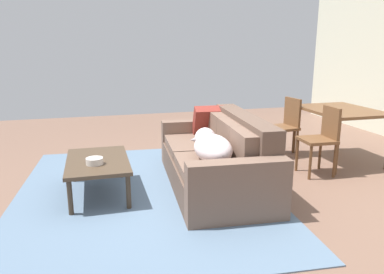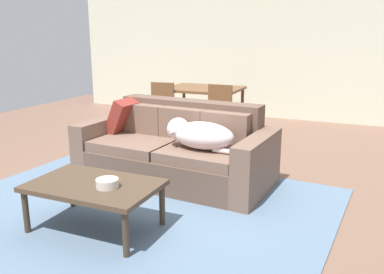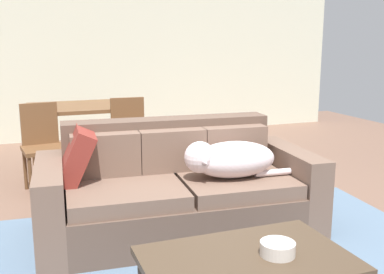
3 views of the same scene
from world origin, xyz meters
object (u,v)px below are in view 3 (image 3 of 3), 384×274
dog_on_left_cushion (228,159)px  dining_table (80,112)px  coffee_table (247,265)px  throw_pillow_by_left_arm (76,157)px  couch (177,190)px  bowl_on_coffee_table (278,249)px  dining_chair_near_right (130,134)px  dining_chair_near_left (43,143)px

dog_on_left_cushion → dining_table: dining_table is taller
coffee_table → dog_on_left_cushion: bearing=69.6°
throw_pillow_by_left_arm → dining_table: (0.27, 1.88, 0.05)m
couch → bowl_on_coffee_table: bearing=-83.0°
couch → throw_pillow_by_left_arm: size_ratio=5.28×
coffee_table → dining_table: bearing=96.8°
throw_pillow_by_left_arm → coffee_table: size_ratio=0.39×
throw_pillow_by_left_arm → dining_table: bearing=82.0°
dog_on_left_cushion → dining_table: bearing=115.1°
couch → throw_pillow_by_left_arm: (-0.75, 0.12, 0.31)m
dining_chair_near_right → coffee_table: bearing=-88.2°
coffee_table → bowl_on_coffee_table: bearing=-11.2°
couch → dining_table: 2.09m
dining_table → dining_chair_near_right: dining_chair_near_right is taller
dining_table → dining_chair_near_right: (0.44, -0.58, -0.18)m
dog_on_left_cushion → dining_chair_near_left: size_ratio=0.96×
dog_on_left_cushion → dining_table: (-0.84, 2.21, 0.09)m
couch → throw_pillow_by_left_arm: bearing=175.4°
dining_table → dining_chair_near_right: size_ratio=1.29×
couch → throw_pillow_by_left_arm: 0.82m
dog_on_left_cushion → bowl_on_coffee_table: bearing=-98.9°
dog_on_left_cushion → dining_chair_near_right: (-0.40, 1.63, -0.09)m
throw_pillow_by_left_arm → dining_chair_near_left: (-0.19, 1.28, -0.15)m
bowl_on_coffee_table → dining_chair_near_right: (-0.12, 2.84, 0.06)m
throw_pillow_by_left_arm → bowl_on_coffee_table: throw_pillow_by_left_arm is taller
throw_pillow_by_left_arm → bowl_on_coffee_table: size_ratio=2.28×
couch → coffee_table: (-0.09, -1.39, 0.04)m
coffee_table → dining_chair_near_right: size_ratio=1.19×
couch → dining_chair_near_right: (-0.05, 1.42, 0.18)m
coffee_table → dining_chair_near_right: bearing=89.2°
throw_pillow_by_left_arm → dining_chair_near_left: dining_chair_near_left is taller
dining_chair_near_left → dining_chair_near_right: (0.89, 0.02, 0.02)m
bowl_on_coffee_table → dining_chair_near_left: bearing=109.7°
dining_table → bowl_on_coffee_table: bearing=-80.8°
coffee_table → dining_table: dining_table is taller
couch → dining_table: (-0.49, 2.00, 0.36)m
dining_chair_near_left → dining_chair_near_right: size_ratio=0.99×
coffee_table → dining_chair_near_right: dining_chair_near_right is taller
coffee_table → dining_table: (-0.40, 3.39, 0.32)m
couch → dog_on_left_cushion: size_ratio=2.60×
dog_on_left_cushion → dining_chair_near_left: 2.06m
bowl_on_coffee_table → throw_pillow_by_left_arm: bearing=118.2°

